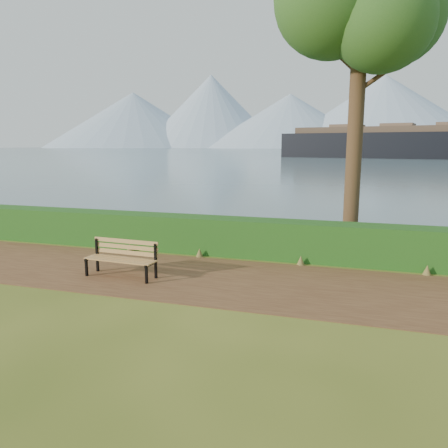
% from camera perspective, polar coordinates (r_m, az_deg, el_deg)
% --- Properties ---
extents(ground, '(140.00, 140.00, 0.00)m').
position_cam_1_polar(ground, '(9.56, -1.29, -7.79)').
color(ground, '#3F5117').
rests_on(ground, ground).
extents(path, '(40.00, 3.40, 0.01)m').
position_cam_1_polar(path, '(9.83, -0.73, -7.24)').
color(path, '#4F2D1B').
rests_on(path, ground).
extents(hedge, '(32.00, 0.85, 1.00)m').
position_cam_1_polar(hedge, '(11.84, 2.69, -1.74)').
color(hedge, '#174413').
rests_on(hedge, ground).
extents(water, '(700.00, 510.00, 0.00)m').
position_cam_1_polar(water, '(268.65, 16.82, 9.25)').
color(water, '#3F5965').
rests_on(water, ground).
extents(mountains, '(585.00, 190.00, 70.00)m').
position_cam_1_polar(mountains, '(415.58, 15.96, 13.34)').
color(mountains, '#8499B0').
rests_on(mountains, ground).
extents(bench, '(1.70, 0.59, 0.84)m').
position_cam_1_polar(bench, '(10.20, -13.12, -4.07)').
color(bench, black).
rests_on(bench, ground).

